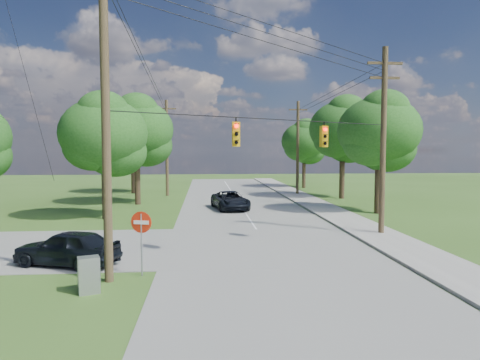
{
  "coord_description": "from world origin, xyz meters",
  "views": [
    {
      "loc": [
        -1.11,
        -15.27,
        4.79
      ],
      "look_at": [
        0.59,
        5.0,
        3.37
      ],
      "focal_mm": 32.0,
      "sensor_mm": 36.0,
      "label": 1
    }
  ],
  "objects": [
    {
      "name": "pole_north_e",
      "position": [
        8.9,
        30.0,
        5.13
      ],
      "size": [
        2.0,
        0.32,
        10.0
      ],
      "color": "brown",
      "rests_on": "ground"
    },
    {
      "name": "tree_w_mid",
      "position": [
        -7.0,
        23.0,
        6.58
      ],
      "size": [
        6.4,
        6.4,
        9.22
      ],
      "color": "#453422",
      "rests_on": "ground"
    },
    {
      "name": "pole_sw",
      "position": [
        -4.6,
        0.4,
        6.23
      ],
      "size": [
        2.0,
        0.32,
        12.0
      ],
      "color": "brown",
      "rests_on": "ground"
    },
    {
      "name": "car_main_north",
      "position": [
        0.97,
        18.95,
        0.75
      ],
      "size": [
        3.26,
        5.51,
        1.44
      ],
      "primitive_type": "imported",
      "rotation": [
        0.0,
        0.0,
        0.18
      ],
      "color": "black",
      "rests_on": "main_road"
    },
    {
      "name": "tree_w_far",
      "position": [
        -9.0,
        33.0,
        6.25
      ],
      "size": [
        6.0,
        6.0,
        8.73
      ],
      "color": "#453422",
      "rests_on": "ground"
    },
    {
      "name": "sidewalk_east",
      "position": [
        8.7,
        5.0,
        0.06
      ],
      "size": [
        2.6,
        100.0,
        0.12
      ],
      "primitive_type": "cube",
      "color": "#ADA9A2",
      "rests_on": "ground"
    },
    {
      "name": "ground",
      "position": [
        0.0,
        0.0,
        0.0
      ],
      "size": [
        140.0,
        140.0,
        0.0
      ],
      "primitive_type": "plane",
      "color": "#375C1E",
      "rests_on": "ground"
    },
    {
      "name": "tree_e_mid",
      "position": [
        12.5,
        26.0,
        6.91
      ],
      "size": [
        6.6,
        6.6,
        9.64
      ],
      "color": "#453422",
      "rests_on": "ground"
    },
    {
      "name": "car_cross_dark",
      "position": [
        -6.78,
        2.7,
        0.78
      ],
      "size": [
        4.69,
        3.05,
        1.49
      ],
      "primitive_type": "imported",
      "rotation": [
        0.0,
        0.0,
        -1.89
      ],
      "color": "black",
      "rests_on": "cross_road"
    },
    {
      "name": "control_cabinet",
      "position": [
        -4.99,
        -0.85,
        0.62
      ],
      "size": [
        0.81,
        0.7,
        1.23
      ],
      "primitive_type": "cube",
      "rotation": [
        0.0,
        0.0,
        0.36
      ],
      "color": "#929597",
      "rests_on": "ground"
    },
    {
      "name": "main_road",
      "position": [
        2.0,
        5.0,
        0.01
      ],
      "size": [
        10.0,
        100.0,
        0.03
      ],
      "primitive_type": "cube",
      "color": "gray",
      "rests_on": "ground"
    },
    {
      "name": "do_not_enter_sign",
      "position": [
        -3.5,
        1.0,
        1.8
      ],
      "size": [
        0.8,
        0.26,
        2.48
      ],
      "rotation": [
        0.0,
        0.0,
        -0.28
      ],
      "color": "#929597",
      "rests_on": "ground"
    },
    {
      "name": "pole_north_w",
      "position": [
        -5.0,
        30.0,
        5.13
      ],
      "size": [
        2.0,
        0.32,
        10.0
      ],
      "color": "brown",
      "rests_on": "ground"
    },
    {
      "name": "tree_e_far",
      "position": [
        11.5,
        38.0,
        5.92
      ],
      "size": [
        5.8,
        5.8,
        8.32
      ],
      "color": "#453422",
      "rests_on": "ground"
    },
    {
      "name": "traffic_signals",
      "position": [
        2.55,
        4.43,
        5.5
      ],
      "size": [
        4.91,
        3.27,
        1.05
      ],
      "color": "#E3AA0D",
      "rests_on": "ground"
    },
    {
      "name": "tree_w_near",
      "position": [
        -8.0,
        15.0,
        5.92
      ],
      "size": [
        6.0,
        6.0,
        8.4
      ],
      "color": "#453422",
      "rests_on": "ground"
    },
    {
      "name": "tree_e_near",
      "position": [
        12.0,
        16.0,
        6.25
      ],
      "size": [
        6.2,
        6.2,
        8.81
      ],
      "color": "#453422",
      "rests_on": "ground"
    },
    {
      "name": "power_lines",
      "position": [
        1.5,
        11.54,
        9.15
      ],
      "size": [
        13.93,
        29.62,
        4.93
      ],
      "color": "black",
      "rests_on": "ground"
    },
    {
      "name": "pole_ne",
      "position": [
        8.9,
        8.0,
        5.47
      ],
      "size": [
        2.0,
        0.32,
        10.5
      ],
      "color": "brown",
      "rests_on": "ground"
    }
  ]
}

